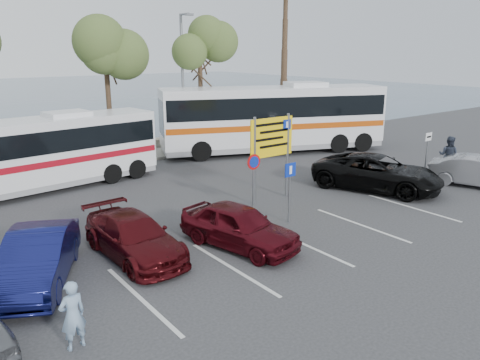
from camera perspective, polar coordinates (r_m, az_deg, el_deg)
ground at (r=17.05m, az=8.26°, el=-5.71°), size 120.00×120.00×0.00m
kerb_strip at (r=28.19m, az=-12.39°, el=2.78°), size 44.00×2.40×0.15m
seawall at (r=29.94m, az=-14.05°, el=3.85°), size 48.00×0.80×0.60m
tree_mid at (r=26.94m, az=-16.23°, el=16.08°), size 3.20×3.20×8.00m
tree_right at (r=29.69m, az=-4.94°, el=15.57°), size 3.20×3.20×7.40m
street_lamp_right at (r=28.53m, az=-6.93°, el=12.37°), size 0.45×1.15×8.01m
direction_sign at (r=19.28m, az=3.88°, el=4.43°), size 2.20×0.12×3.60m
sign_no_stop at (r=17.85m, az=1.65°, el=0.75°), size 0.60×0.08×2.35m
sign_parking at (r=16.98m, az=6.08°, el=-0.49°), size 0.50×0.07×2.25m
sign_taxi at (r=25.12m, az=21.85°, el=3.62°), size 0.50×0.07×2.20m
lane_markings at (r=15.65m, az=7.91°, el=-7.68°), size 12.02×4.20×0.01m
coach_bus_left at (r=22.56m, az=-23.80°, el=2.62°), size 11.25×3.46×3.45m
coach_bus_right at (r=28.99m, az=4.08°, el=7.27°), size 13.75×7.79×4.26m
car_blue at (r=13.91m, az=-23.44°, el=-8.71°), size 3.39×4.62×1.45m
car_maroon at (r=14.73m, az=-12.82°, el=-6.76°), size 1.95×4.48×1.28m
car_red at (r=15.03m, az=-0.14°, el=-5.62°), size 2.57×4.42×1.41m
suv_black at (r=22.06m, az=16.37°, el=0.89°), size 4.44×6.25×1.58m
car_silver_b at (r=24.28m, az=27.03°, el=0.90°), size 2.92×4.53×1.41m
pedestrian_near at (r=10.79m, az=-19.73°, el=-15.25°), size 0.61×0.44×1.56m
pedestrian_far at (r=25.99m, az=24.06°, el=2.76°), size 0.96×1.11×1.96m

